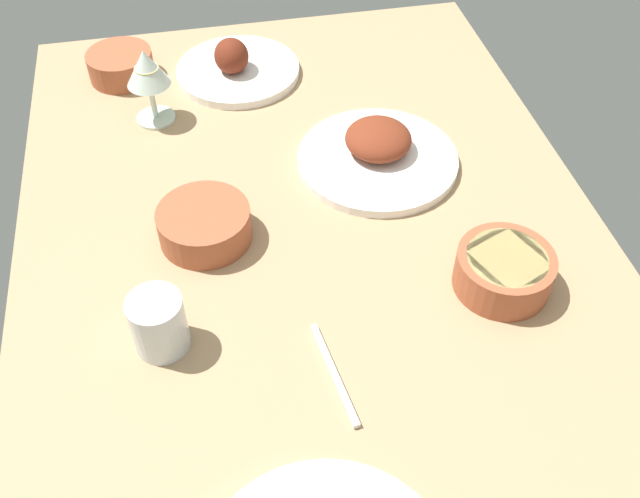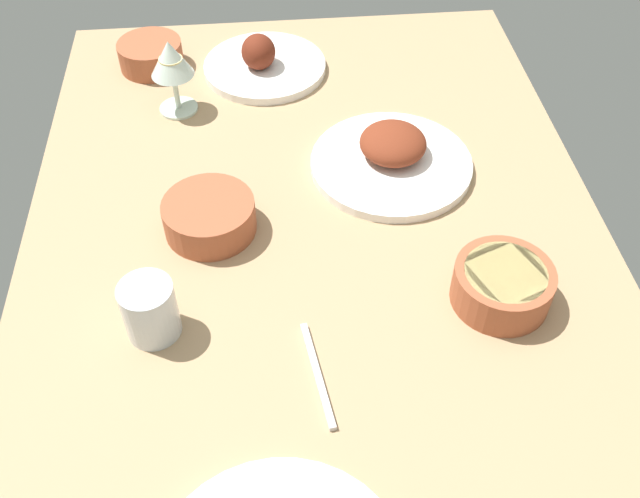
{
  "view_description": "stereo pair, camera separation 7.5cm",
  "coord_description": "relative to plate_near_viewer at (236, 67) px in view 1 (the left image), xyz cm",
  "views": [
    {
      "loc": [
        70.5,
        -14.36,
        82.67
      ],
      "look_at": [
        0.0,
        0.0,
        6.0
      ],
      "focal_mm": 40.19,
      "sensor_mm": 36.0,
      "label": 1
    },
    {
      "loc": [
        71.61,
        -6.98,
        82.67
      ],
      "look_at": [
        0.0,
        0.0,
        6.0
      ],
      "focal_mm": 40.19,
      "sensor_mm": 36.0,
      "label": 2
    }
  ],
  "objects": [
    {
      "name": "dining_table",
      "position": [
        50.83,
        6.19,
        -3.79
      ],
      "size": [
        140.0,
        90.0,
        4.0
      ],
      "primitive_type": "cube",
      "color": "tan",
      "rests_on": "ground"
    },
    {
      "name": "plate_near_viewer",
      "position": [
        0.0,
        0.0,
        0.0
      ],
      "size": [
        23.84,
        23.84,
        7.88
      ],
      "color": "white",
      "rests_on": "dining_table"
    },
    {
      "name": "plate_center_main",
      "position": [
        30.8,
        20.22,
        0.12
      ],
      "size": [
        27.09,
        27.09,
        6.45
      ],
      "color": "white",
      "rests_on": "dining_table"
    },
    {
      "name": "bowl_pasta",
      "position": [
        61.03,
        30.59,
        1.38
      ],
      "size": [
        13.84,
        13.84,
        5.84
      ],
      "color": "#A35133",
      "rests_on": "dining_table"
    },
    {
      "name": "bowl_cream",
      "position": [
        43.05,
        -9.98,
        1.13
      ],
      "size": [
        14.1,
        14.1,
        5.34
      ],
      "color": "#A35133",
      "rests_on": "dining_table"
    },
    {
      "name": "bowl_soup",
      "position": [
        -3.74,
        -21.8,
        1.08
      ],
      "size": [
        12.43,
        12.43,
        5.25
      ],
      "color": "#A35133",
      "rests_on": "dining_table"
    },
    {
      "name": "wine_glass",
      "position": [
        11.15,
        -16.12,
        8.14
      ],
      "size": [
        7.6,
        7.6,
        14.0
      ],
      "color": "silver",
      "rests_on": "dining_table"
    },
    {
      "name": "water_tumbler",
      "position": [
        61.81,
        -17.46,
        2.55
      ],
      "size": [
        7.33,
        7.33,
        8.68
      ],
      "primitive_type": "cylinder",
      "color": "silver",
      "rests_on": "dining_table"
    },
    {
      "name": "fork_loose",
      "position": [
        71.35,
        3.86,
        -1.39
      ],
      "size": [
        16.19,
        3.19,
        0.8
      ],
      "primitive_type": "cube",
      "rotation": [
        0.0,
        0.0,
        0.14
      ],
      "color": "silver",
      "rests_on": "dining_table"
    }
  ]
}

